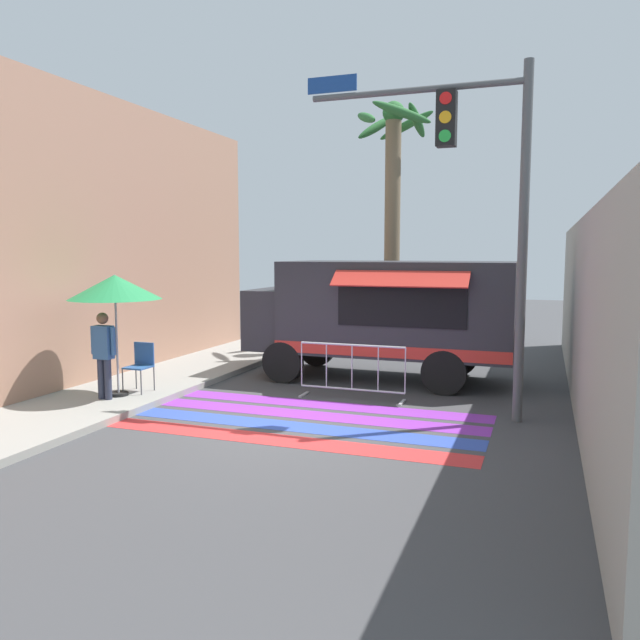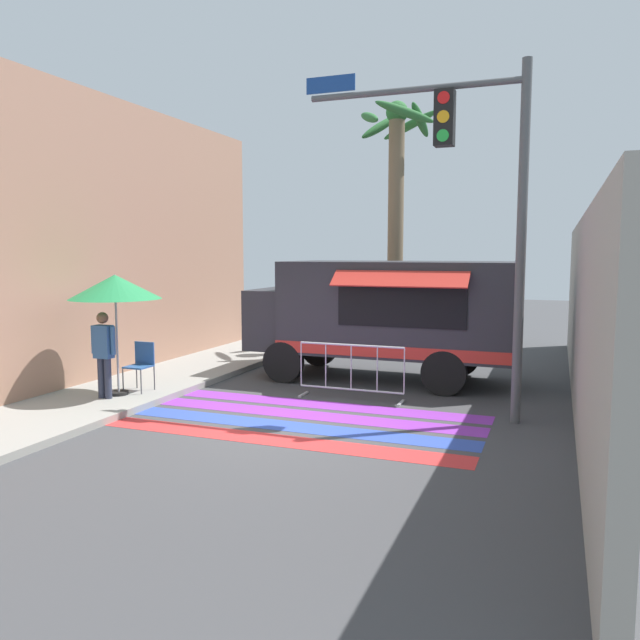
% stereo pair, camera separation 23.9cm
% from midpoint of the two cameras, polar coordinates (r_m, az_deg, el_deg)
% --- Properties ---
extents(ground_plane, '(60.00, 60.00, 0.00)m').
position_cam_midpoint_polar(ground_plane, '(10.41, -3.64, -9.50)').
color(ground_plane, '#424244').
extents(sidewalk_left, '(4.40, 16.00, 0.12)m').
position_cam_midpoint_polar(sidewalk_left, '(13.09, -23.90, -6.48)').
color(sidewalk_left, '#99968E').
rests_on(sidewalk_left, ground_plane).
extents(building_left_facade, '(0.25, 16.00, 6.15)m').
position_cam_midpoint_polar(building_left_facade, '(12.92, -25.04, 6.77)').
color(building_left_facade, tan).
rests_on(building_left_facade, ground_plane).
extents(concrete_wall_right, '(0.20, 16.00, 3.41)m').
position_cam_midpoint_polar(concrete_wall_right, '(12.25, 22.31, 0.54)').
color(concrete_wall_right, '#A39E93').
rests_on(concrete_wall_right, ground_plane).
extents(crosswalk_painted, '(6.40, 2.84, 0.01)m').
position_cam_midpoint_polar(crosswalk_painted, '(10.66, -3.01, -9.09)').
color(crosswalk_painted, red).
rests_on(crosswalk_painted, ground_plane).
extents(food_truck, '(5.78, 2.79, 2.62)m').
position_cam_midpoint_polar(food_truck, '(13.81, 4.95, 0.89)').
color(food_truck, '#2D2D33').
rests_on(food_truck, ground_plane).
extents(traffic_signal_pole, '(3.80, 0.29, 5.88)m').
position_cam_midpoint_polar(traffic_signal_pole, '(10.77, 13.69, 12.34)').
color(traffic_signal_pole, '#515456').
rests_on(traffic_signal_pole, ground_plane).
extents(patio_umbrella, '(1.70, 1.70, 2.28)m').
position_cam_midpoint_polar(patio_umbrella, '(12.22, -18.78, 2.81)').
color(patio_umbrella, black).
rests_on(patio_umbrella, sidewalk_left).
extents(folding_chair, '(0.44, 0.44, 0.94)m').
position_cam_midpoint_polar(folding_chair, '(12.67, -16.57, -3.70)').
color(folding_chair, '#4C4C51').
rests_on(folding_chair, sidewalk_left).
extents(vendor_person, '(0.53, 0.21, 1.60)m').
position_cam_midpoint_polar(vendor_person, '(12.11, -19.71, -2.64)').
color(vendor_person, '#2D3347').
rests_on(vendor_person, sidewalk_left).
extents(barricade_front, '(2.10, 0.44, 1.07)m').
position_cam_midpoint_polar(barricade_front, '(12.00, 2.36, -4.76)').
color(barricade_front, '#B7BABF').
rests_on(barricade_front, ground_plane).
extents(palm_tree, '(2.32, 2.33, 6.87)m').
position_cam_midpoint_polar(palm_tree, '(17.48, 6.26, 11.23)').
color(palm_tree, '#7A664C').
rests_on(palm_tree, ground_plane).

